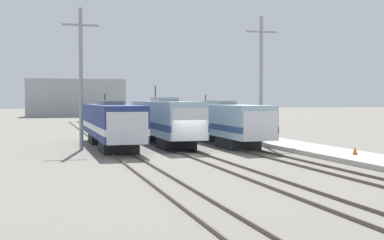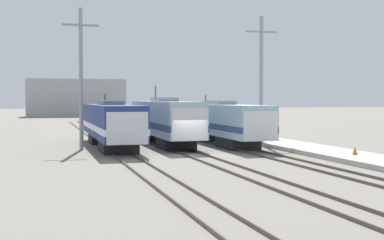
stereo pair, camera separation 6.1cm
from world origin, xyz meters
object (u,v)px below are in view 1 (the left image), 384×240
Objects in this scene: locomotive_far_left at (111,123)px; traffic_cone at (355,151)px; catenary_tower_right at (261,78)px; locomotive_far_right at (221,122)px; locomotive_center at (165,121)px; catenary_tower_left at (81,76)px.

locomotive_far_left reaches higher than traffic_cone.
traffic_cone is at bearing -82.49° from catenary_tower_right.
locomotive_far_left is 33.38× the size of traffic_cone.
traffic_cone is at bearing -71.73° from locomotive_far_right.
locomotive_far_left is 5.19m from locomotive_center.
locomotive_far_right is (9.90, 0.96, -0.01)m from locomotive_far_left.
locomotive_center reaches higher than locomotive_far_right.
locomotive_center is 1.50× the size of catenary_tower_right.
locomotive_far_left is 1.59× the size of catenary_tower_left.
locomotive_far_left is 0.95× the size of locomotive_far_right.
catenary_tower_right is 13.29m from traffic_cone.
locomotive_center is at bearing 173.25° from locomotive_far_right.
locomotive_far_left is at bearing -162.69° from locomotive_center.
traffic_cone is (17.06, -12.09, -5.29)m from catenary_tower_left.
catenary_tower_right reaches higher than traffic_cone.
locomotive_center is at bearing 17.31° from locomotive_far_left.
catenary_tower_left is at bearing 144.67° from traffic_cone.
catenary_tower_right is (12.94, -0.99, 3.86)m from locomotive_far_left.
locomotive_center is (4.95, 1.54, 0.12)m from locomotive_far_left.
catenary_tower_left is 20.95× the size of traffic_cone.
locomotive_far_left is 9.95m from locomotive_far_right.
catenary_tower_left is 1.00× the size of catenary_tower_right.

